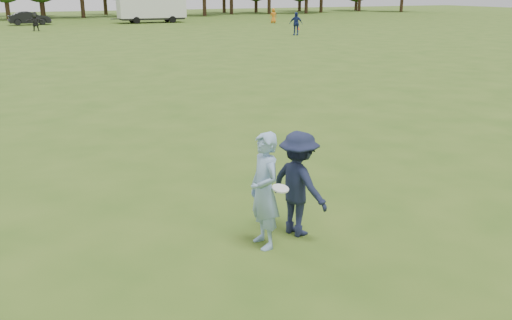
% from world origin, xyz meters
% --- Properties ---
extents(ground, '(200.00, 200.00, 0.00)m').
position_xyz_m(ground, '(0.00, 0.00, 0.00)').
color(ground, '#325116').
rests_on(ground, ground).
extents(thrower, '(0.46, 0.70, 1.90)m').
position_xyz_m(thrower, '(0.39, -0.67, 0.95)').
color(thrower, '#81A2C8').
rests_on(thrower, ground).
extents(defender, '(0.98, 1.30, 1.79)m').
position_xyz_m(defender, '(1.11, -0.49, 0.90)').
color(defender, '#181E36').
rests_on(defender, ground).
extents(player_far_b, '(1.22, 1.12, 2.00)m').
position_xyz_m(player_far_b, '(21.08, 35.64, 1.00)').
color(player_far_b, navy).
rests_on(player_far_b, ground).
extents(player_far_c, '(0.93, 0.69, 1.74)m').
position_xyz_m(player_far_c, '(27.19, 52.25, 0.87)').
color(player_far_c, orange).
rests_on(player_far_c, ground).
extents(player_far_d, '(1.77, 0.81, 1.84)m').
position_xyz_m(player_far_d, '(0.31, 50.72, 0.92)').
color(player_far_d, '#252525').
rests_on(player_far_d, ground).
extents(car_f, '(4.63, 1.88, 1.50)m').
position_xyz_m(car_f, '(0.34, 60.99, 0.75)').
color(car_f, black).
rests_on(car_f, ground).
extents(field_cone, '(0.28, 0.28, 0.30)m').
position_xyz_m(field_cone, '(24.53, 41.29, 0.15)').
color(field_cone, '#ED500C').
rests_on(field_cone, ground).
extents(disc_in_play, '(0.27, 0.27, 0.09)m').
position_xyz_m(disc_in_play, '(0.59, -0.85, 1.02)').
color(disc_in_play, white).
rests_on(disc_in_play, ground).
extents(cargo_trailer, '(9.00, 2.75, 3.20)m').
position_xyz_m(cargo_trailer, '(14.13, 59.16, 1.78)').
color(cargo_trailer, white).
rests_on(cargo_trailer, ground).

